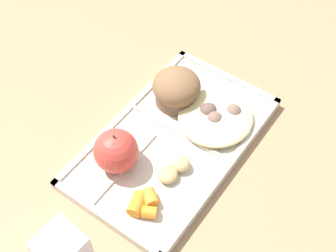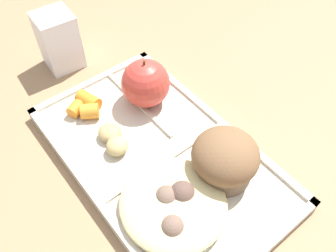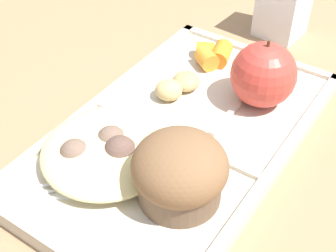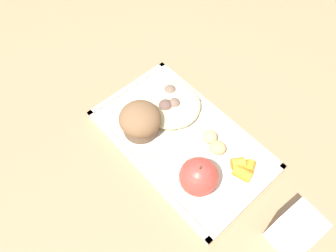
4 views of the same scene
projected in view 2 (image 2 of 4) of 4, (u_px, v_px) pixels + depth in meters
The scene contains 15 objects.
ground at pixel (160, 159), 0.53m from camera, with size 6.00×6.00×0.00m, color #997551.
lunch_tray at pixel (159, 156), 0.52m from camera, with size 0.39×0.23×0.02m.
green_apple at pixel (146, 83), 0.55m from camera, with size 0.08×0.08×0.08m.
bran_muffin at pixel (225, 159), 0.47m from camera, with size 0.09×0.09×0.07m.
carrot_slice_center at pixel (89, 101), 0.57m from camera, with size 0.02×0.02×0.04m, color orange.
carrot_slice_large at pixel (90, 111), 0.55m from camera, with size 0.02×0.02×0.03m, color orange.
carrot_slice_diagonal at pixel (76, 109), 0.56m from camera, with size 0.02×0.02×0.02m, color orange.
potato_chunk_wedge at pixel (110, 133), 0.53m from camera, with size 0.04×0.03×0.02m, color tan.
potato_chunk_large at pixel (117, 146), 0.51m from camera, with size 0.03×0.03×0.02m, color tan.
egg_noodle_pile at pixel (173, 203), 0.45m from camera, with size 0.14×0.14×0.03m, color beige.
meatball_front at pixel (173, 228), 0.43m from camera, with size 0.03×0.03×0.03m, color #755B4C.
meatball_side at pixel (182, 194), 0.45m from camera, with size 0.04×0.04×0.04m, color brown.
meatball_back at pixel (167, 198), 0.45m from camera, with size 0.03×0.03×0.03m, color #755B4C.
plastic_fork at pixel (203, 219), 0.45m from camera, with size 0.10×0.12×0.00m.
milk_carton at pixel (59, 41), 0.63m from camera, with size 0.06×0.06×0.10m, color white.
Camera 2 is at (0.24, -0.17, 0.44)m, focal length 37.76 mm.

